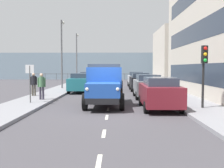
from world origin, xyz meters
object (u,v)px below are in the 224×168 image
at_px(car_white_oppositeside_1, 88,79).
at_px(traffic_light_near, 204,63).
at_px(car_maroon_kerbside_near, 159,93).
at_px(lamp_post_far, 77,54).
at_px(truck_vintage_blue, 104,86).
at_px(street_sign, 30,77).
at_px(car_black_kerbside_2, 140,81).
at_px(pedestrian_couple_a, 34,82).
at_px(lamp_post_promenade, 62,48).
at_px(car_silver_kerbside_3, 136,79).
at_px(pedestrian_couple_b, 42,84).
at_px(car_navy_oppositeside_2, 92,78).
at_px(car_grey_kerbside_1, 148,86).
at_px(car_teal_oppositeside_0, 81,82).

bearing_deg(car_white_oppositeside_1, traffic_light_near, 114.63).
bearing_deg(car_maroon_kerbside_near, lamp_post_far, -71.13).
bearing_deg(truck_vintage_blue, car_white_oppositeside_1, -80.72).
distance_m(car_maroon_kerbside_near, lamp_post_far, 23.88).
height_order(car_maroon_kerbside_near, street_sign, street_sign).
bearing_deg(car_black_kerbside_2, pedestrian_couple_a, 36.29).
bearing_deg(street_sign, car_white_oppositeside_1, -97.49).
height_order(lamp_post_promenade, street_sign, lamp_post_promenade).
height_order(pedestrian_couple_a, lamp_post_promenade, lamp_post_promenade).
bearing_deg(car_white_oppositeside_1, pedestrian_couple_a, 74.99).
xyz_separation_m(car_silver_kerbside_3, car_white_oppositeside_1, (5.48, 0.60, 0.00)).
distance_m(truck_vintage_blue, lamp_post_far, 22.17).
relative_size(car_silver_kerbside_3, pedestrian_couple_a, 2.46).
bearing_deg(traffic_light_near, pedestrian_couple_a, -28.93).
height_order(pedestrian_couple_b, lamp_post_promenade, lamp_post_promenade).
bearing_deg(car_white_oppositeside_1, car_navy_oppositeside_2, -90.00).
xyz_separation_m(lamp_post_promenade, lamp_post_far, (-0.13, -9.51, -0.07)).
height_order(car_grey_kerbside_1, car_white_oppositeside_1, same).
bearing_deg(lamp_post_far, truck_vintage_blue, 102.27).
relative_size(car_silver_kerbside_3, pedestrian_couple_b, 2.43).
bearing_deg(car_navy_oppositeside_2, traffic_light_near, 109.16).
height_order(car_black_kerbside_2, pedestrian_couple_b, pedestrian_couple_b).
xyz_separation_m(lamp_post_promenade, street_sign, (-0.37, 11.41, -2.52)).
height_order(car_maroon_kerbside_near, lamp_post_far, lamp_post_far).
xyz_separation_m(car_black_kerbside_2, car_navy_oppositeside_2, (5.48, -10.03, -0.00)).
relative_size(car_black_kerbside_2, car_silver_kerbside_3, 1.01).
height_order(car_maroon_kerbside_near, car_navy_oppositeside_2, same).
distance_m(car_teal_oppositeside_0, traffic_light_near, 12.84).
bearing_deg(pedestrian_couple_a, traffic_light_near, 151.07).
bearing_deg(car_navy_oppositeside_2, pedestrian_couple_a, 79.81).
relative_size(car_maroon_kerbside_near, street_sign, 1.92).
distance_m(car_silver_kerbside_3, pedestrian_couple_b, 15.52).
height_order(car_silver_kerbside_3, street_sign, street_sign).
bearing_deg(truck_vintage_blue, lamp_post_far, -77.73).
distance_m(car_teal_oppositeside_0, street_sign, 8.47).
bearing_deg(car_maroon_kerbside_near, car_grey_kerbside_1, -90.00).
relative_size(car_white_oppositeside_1, pedestrian_couple_b, 2.52).
bearing_deg(car_maroon_kerbside_near, car_teal_oppositeside_0, -60.51).
xyz_separation_m(car_white_oppositeside_1, street_sign, (1.93, 14.72, 0.79)).
relative_size(pedestrian_couple_a, lamp_post_promenade, 0.25).
bearing_deg(pedestrian_couple_b, traffic_light_near, 159.31).
bearing_deg(truck_vintage_blue, traffic_light_near, 164.61).
height_order(car_navy_oppositeside_2, pedestrian_couple_a, pedestrian_couple_a).
bearing_deg(truck_vintage_blue, car_silver_kerbside_3, -100.63).
height_order(car_black_kerbside_2, car_silver_kerbside_3, same).
xyz_separation_m(car_white_oppositeside_1, traffic_light_near, (-7.66, 16.70, 1.58)).
xyz_separation_m(car_black_kerbside_2, car_teal_oppositeside_0, (5.48, 1.81, 0.00)).
bearing_deg(traffic_light_near, car_maroon_kerbside_near, -13.12).
height_order(car_navy_oppositeside_2, street_sign, street_sign).
bearing_deg(traffic_light_near, street_sign, -11.67).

